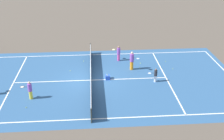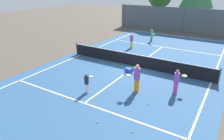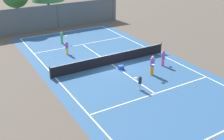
# 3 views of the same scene
# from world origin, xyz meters

# --- Properties ---
(ground_plane) EXTENTS (80.00, 80.00, 0.00)m
(ground_plane) POSITION_xyz_m (0.00, 0.00, 0.00)
(ground_plane) COLOR brown
(court_surface) EXTENTS (13.00, 25.00, 0.01)m
(court_surface) POSITION_xyz_m (0.00, 0.00, 0.00)
(court_surface) COLOR #2D5684
(court_surface) RESTS_ON ground_plane
(tennis_net) EXTENTS (11.90, 0.10, 1.10)m
(tennis_net) POSITION_xyz_m (0.00, 0.00, 0.51)
(tennis_net) COLOR #333833
(tennis_net) RESTS_ON ground_plane
(player_1) EXTENTS (0.35, 0.83, 1.19)m
(player_1) POSITION_xyz_m (-0.65, -5.29, 0.62)
(player_1) COLOR silver
(player_1) RESTS_ON ground_plane
(player_2) EXTENTS (0.72, 0.91, 1.73)m
(player_2) POSITION_xyz_m (1.81, -3.69, 0.89)
(player_2) COLOR orange
(player_2) RESTS_ON ground_plane
(player_3) EXTENTS (0.38, 0.89, 1.44)m
(player_3) POSITION_xyz_m (-2.60, 4.48, 0.75)
(player_3) COLOR yellow
(player_3) RESTS_ON ground_plane
(player_4) EXTENTS (0.71, 0.85, 1.50)m
(player_4) POSITION_xyz_m (3.88, -2.68, 0.77)
(player_4) COLOR #D14799
(player_4) RESTS_ON ground_plane
(ball_crate) EXTENTS (0.47, 0.37, 0.43)m
(ball_crate) POSITION_xyz_m (0.13, -1.41, 0.18)
(ball_crate) COLOR blue
(ball_crate) RESTS_ON ground_plane
(tennis_ball_1) EXTENTS (0.07, 0.07, 0.07)m
(tennis_ball_1) POSITION_xyz_m (3.31, -7.19, 0.03)
(tennis_ball_1) COLOR #CCE533
(tennis_ball_1) RESTS_ON ground_plane
(tennis_ball_2) EXTENTS (0.07, 0.07, 0.07)m
(tennis_ball_2) POSITION_xyz_m (1.61, -7.44, 0.03)
(tennis_ball_2) COLOR #CCE533
(tennis_ball_2) RESTS_ON ground_plane
(tennis_ball_3) EXTENTS (0.07, 0.07, 0.07)m
(tennis_ball_3) POSITION_xyz_m (-3.81, 4.60, 0.03)
(tennis_ball_3) COLOR #CCE533
(tennis_ball_3) RESTS_ON ground_plane
(tennis_ball_4) EXTENTS (0.07, 0.07, 0.07)m
(tennis_ball_4) POSITION_xyz_m (3.02, -4.70, 0.03)
(tennis_ball_4) COLOR #CCE533
(tennis_ball_4) RESTS_ON ground_plane
(tennis_ball_5) EXTENTS (0.07, 0.07, 0.07)m
(tennis_ball_5) POSITION_xyz_m (2.04, -4.46, 0.03)
(tennis_ball_5) COLOR #CCE533
(tennis_ball_5) RESTS_ON ground_plane
(tennis_ball_7) EXTENTS (0.07, 0.07, 0.07)m
(tennis_ball_7) POSITION_xyz_m (3.93, 0.68, 0.03)
(tennis_ball_7) COLOR #CCE533
(tennis_ball_7) RESTS_ON ground_plane
(tennis_ball_8) EXTENTS (0.07, 0.07, 0.07)m
(tennis_ball_8) POSITION_xyz_m (1.90, 1.85, 0.03)
(tennis_ball_8) COLOR #CCE533
(tennis_ball_8) RESTS_ON ground_plane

